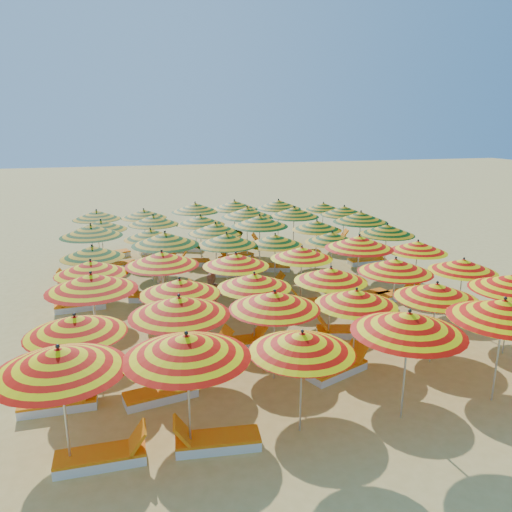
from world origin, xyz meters
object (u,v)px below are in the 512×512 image
(umbrella_35, at_px, (361,217))
(umbrella_23, at_px, (418,247))
(umbrella_1, at_px, (187,346))
(lounger_7, at_px, (238,343))
(umbrella_9, at_px, (356,297))
(lounger_1, at_px, (216,441))
(umbrella_34, at_px, (317,225))
(lounger_8, at_px, (343,331))
(lounger_18, at_px, (80,281))
(lounger_21, at_px, (368,261))
(umbrella_20, at_px, (236,260))
(umbrella_30, at_px, (91,231))
(umbrella_41, at_px, (344,211))
(lounger_13, at_px, (399,294))
(umbrella_15, at_px, (331,275))
(umbrella_47, at_px, (323,207))
(umbrella_16, at_px, (395,266))
(umbrella_26, at_px, (227,239))
(umbrella_31, at_px, (150,234))
(umbrella_0, at_px, (59,360))
(umbrella_18, at_px, (91,267))
(umbrella_29, at_px, (387,230))
(lounger_16, at_px, (212,291))
(umbrella_2, at_px, (302,342))
(umbrella_40, at_px, (294,212))
(lounger_9, at_px, (402,322))
(lounger_14, at_px, (79,305))
(umbrella_17, at_px, (463,265))
(umbrella_36, at_px, (101,225))
(lounger_25, at_px, (236,257))
(lounger_28, at_px, (111,254))
(umbrella_22, at_px, (359,242))
(lounger_5, at_px, (78,360))
(umbrella_11, at_px, (512,282))
(umbrella_27, at_px, (275,240))
(lounger_33, at_px, (332,239))
(umbrella_46, at_px, (278,204))
(lounger_15, at_px, (152,296))
(umbrella_6, at_px, (75,325))
(lounger_19, at_px, (228,272))
(umbrella_24, at_px, (92,252))
(umbrella_12, at_px, (91,282))
(lounger_32, at_px, (268,244))
(umbrella_25, at_px, (165,239))
(lounger_12, at_px, (367,296))
(umbrella_21, at_px, (302,253))
(lounger_29, at_px, (156,250))
(umbrella_3, at_px, (409,323))
(lounger_23, at_px, (169,262))
(umbrella_7, at_px, (179,306))
(umbrella_33, at_px, (260,221))
(lounger_26, at_px, (302,253))
(umbrella_45, at_px, (234,205))
(umbrella_10, at_px, (437,291))
(lounger_17, at_px, (263,287))
(lounger_0, at_px, (103,457))
(umbrella_4, at_px, (504,310))

(umbrella_35, bearing_deg, umbrella_23, -89.18)
(umbrella_1, bearing_deg, lounger_7, 65.34)
(umbrella_9, xyz_separation_m, lounger_1, (-4.16, -2.37, -1.84))
(umbrella_34, distance_m, lounger_8, 7.24)
(lounger_18, xyz_separation_m, lounger_21, (12.61, -0.23, 0.00))
(umbrella_20, bearing_deg, umbrella_30, 133.76)
(umbrella_41, distance_m, lounger_13, 6.87)
(umbrella_15, height_order, umbrella_47, umbrella_15)
(umbrella_16, bearing_deg, umbrella_26, 131.83)
(umbrella_31, bearing_deg, umbrella_0, -101.57)
(umbrella_18, relative_size, lounger_21, 1.69)
(umbrella_29, relative_size, lounger_16, 1.41)
(umbrella_2, xyz_separation_m, umbrella_40, (4.49, 13.28, 0.18))
(lounger_9, bearing_deg, lounger_14, -1.26)
(umbrella_17, bearing_deg, lounger_13, 101.83)
(umbrella_36, xyz_separation_m, umbrella_47, (11.31, 2.45, -0.09))
(lounger_16, bearing_deg, umbrella_0, 53.13)
(umbrella_15, xyz_separation_m, lounger_16, (-2.73, 4.81, -1.87))
(lounger_25, xyz_separation_m, lounger_28, (-5.71, 2.10, 0.00))
(umbrella_22, bearing_deg, lounger_5, -165.40)
(umbrella_11, xyz_separation_m, umbrella_35, (0.01, 9.10, 0.15))
(umbrella_27, distance_m, lounger_33, 8.85)
(umbrella_46, relative_size, lounger_15, 1.60)
(umbrella_6, relative_size, lounger_19, 1.32)
(umbrella_6, distance_m, umbrella_24, 6.68)
(umbrella_12, relative_size, lounger_32, 1.68)
(umbrella_25, bearing_deg, lounger_21, 13.49)
(umbrella_12, relative_size, lounger_12, 1.67)
(umbrella_21, distance_m, lounger_19, 5.06)
(umbrella_9, xyz_separation_m, umbrella_27, (-0.09, 6.74, -0.00))
(lounger_16, height_order, lounger_29, same)
(umbrella_3, distance_m, lounger_25, 13.79)
(umbrella_3, distance_m, lounger_23, 14.26)
(lounger_19, bearing_deg, umbrella_47, -132.10)
(lounger_5, relative_size, lounger_7, 1.05)
(umbrella_15, distance_m, lounger_12, 4.25)
(umbrella_7, distance_m, umbrella_27, 8.09)
(umbrella_22, height_order, lounger_15, umbrella_22)
(umbrella_33, bearing_deg, lounger_26, 37.13)
(umbrella_45, xyz_separation_m, lounger_26, (2.78, -2.56, -2.08))
(umbrella_12, xyz_separation_m, lounger_25, (5.94, 8.93, -2.10))
(lounger_21, bearing_deg, lounger_12, -117.96)
(umbrella_11, distance_m, lounger_29, 16.55)
(umbrella_10, bearing_deg, umbrella_29, 70.54)
(lounger_17, bearing_deg, umbrella_46, 69.51)
(lounger_0, bearing_deg, umbrella_26, 64.34)
(umbrella_17, xyz_separation_m, lounger_28, (-10.98, 11.42, -1.82))
(umbrella_4, distance_m, umbrella_29, 9.34)
(umbrella_24, xyz_separation_m, lounger_29, (2.59, 7.15, -1.88))
(umbrella_36, distance_m, lounger_0, 13.50)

